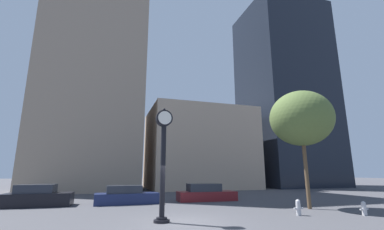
{
  "coord_description": "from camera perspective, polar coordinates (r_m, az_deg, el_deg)",
  "views": [
    {
      "loc": [
        -3.22,
        -11.87,
        2.19
      ],
      "look_at": [
        3.89,
        10.8,
        7.52
      ],
      "focal_mm": 24.0,
      "sensor_mm": 36.0,
      "label": 1
    }
  ],
  "objects": [
    {
      "name": "building_storefront_row",
      "position": [
        38.03,
        1.36,
        -7.59
      ],
      "size": [
        14.33,
        12.0,
        11.07
      ],
      "color": "tan",
      "rests_on": "ground_plane"
    },
    {
      "name": "building_glass_modern",
      "position": [
        47.45,
        19.83,
        4.44
      ],
      "size": [
        12.86,
        12.0,
        31.02
      ],
      "color": "black",
      "rests_on": "ground_plane"
    },
    {
      "name": "fire_hydrant_near",
      "position": [
        16.87,
        33.89,
        -16.82
      ],
      "size": [
        0.54,
        0.24,
        0.71
      ],
      "color": "#B7B7BC",
      "rests_on": "ground_plane"
    },
    {
      "name": "car_maroon",
      "position": [
        21.37,
        3.09,
        -17.03
      ],
      "size": [
        4.69,
        1.9,
        1.32
      ],
      "rotation": [
        0.0,
        0.0,
        -0.04
      ],
      "color": "maroon",
      "rests_on": "ground_plane"
    },
    {
      "name": "fire_hydrant_far",
      "position": [
        15.34,
        22.55,
        -18.4
      ],
      "size": [
        0.56,
        0.24,
        0.8
      ],
      "color": "#B7B7BC",
      "rests_on": "ground_plane"
    },
    {
      "name": "bare_tree",
      "position": [
        18.48,
        23.09,
        -0.71
      ],
      "size": [
        4.04,
        4.04,
        7.52
      ],
      "color": "brown",
      "rests_on": "ground_plane"
    },
    {
      "name": "street_clock",
      "position": [
        12.37,
        -6.42,
        -8.78
      ],
      "size": [
        0.79,
        0.73,
        5.29
      ],
      "color": "black",
      "rests_on": "ground_plane"
    },
    {
      "name": "car_black",
      "position": [
        20.61,
        -31.03,
        -15.35
      ],
      "size": [
        4.17,
        1.94,
        1.41
      ],
      "rotation": [
        0.0,
        0.0,
        -0.02
      ],
      "color": "black",
      "rests_on": "ground_plane"
    },
    {
      "name": "ground_plane",
      "position": [
        12.49,
        -2.38,
        -22.73
      ],
      "size": [
        200.0,
        200.0,
        0.0
      ],
      "primitive_type": "plane",
      "color": "#424247"
    },
    {
      "name": "building_tall_tower",
      "position": [
        39.44,
        -20.35,
        12.38
      ],
      "size": [
        12.6,
        12.0,
        36.69
      ],
      "color": "gray",
      "rests_on": "ground_plane"
    },
    {
      "name": "car_navy",
      "position": [
        19.84,
        -14.45,
        -17.04
      ],
      "size": [
        4.48,
        1.89,
        1.28
      ],
      "rotation": [
        0.0,
        0.0,
        0.04
      ],
      "color": "#19234C",
      "rests_on": "ground_plane"
    }
  ]
}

